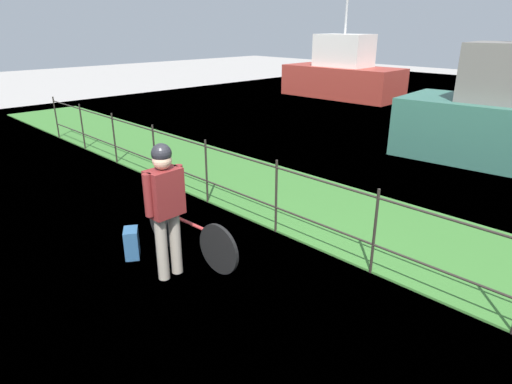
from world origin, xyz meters
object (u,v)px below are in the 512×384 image
Objects in this scene: terrier_dog at (167,178)px; moored_boat_mid at (342,75)px; wooden_crate at (167,194)px; cyclist_person at (165,200)px; backpack_on_paving at (132,243)px; bicycle_main at (189,234)px; moored_boat_near at (506,120)px.

moored_boat_mid is at bearing 116.29° from terrier_dog.
cyclist_person is at bearing -34.55° from wooden_crate.
backpack_on_paving is (-0.14, -0.52, -0.60)m from wooden_crate.
moored_boat_near is (1.32, 7.61, 0.61)m from bicycle_main.
moored_boat_near is 9.75m from moored_boat_mid.
moored_boat_mid is at bearing 146.54° from moored_boat_near.
terrier_dog reaches higher than backpack_on_paving.
wooden_crate is 0.23m from terrier_dog.
backpack_on_paving is 0.09× the size of moored_boat_near.
moored_boat_near is at bearing -33.46° from moored_boat_mid.
backpack_on_paving is at bearing -65.17° from moored_boat_mid.
backpack_on_paving is at bearing -172.32° from cyclist_person.
terrier_dog is 0.07× the size of moored_boat_near.
wooden_crate is 0.76m from cyclist_person.
backpack_on_paving is 14.92m from moored_boat_mid.
wooden_crate reaches higher than backpack_on_paving.
cyclist_person is 8.13m from moored_boat_near.
cyclist_person is 1.10m from backpack_on_paving.
terrier_dog is 14.51m from moored_boat_mid.
bicycle_main is 0.81m from cyclist_person.
moored_boat_near is 0.90× the size of moored_boat_mid.
cyclist_person is at bearing -66.01° from bicycle_main.
backpack_on_paving is (-0.55, -0.54, -0.15)m from bicycle_main.
backpack_on_paving is at bearing -135.58° from bicycle_main.
wooden_crate is 14.50m from moored_boat_mid.
bicycle_main is 0.78m from terrier_dog.
bicycle_main is at bearing -99.86° from moored_boat_near.
cyclist_person is 4.21× the size of backpack_on_paving.
terrier_dog is (-0.38, -0.02, 0.68)m from bicycle_main.
moored_boat_mid is (-6.42, 13.01, -0.09)m from terrier_dog.
moored_boat_mid is at bearing 117.67° from bicycle_main.
terrier_dog is 0.19× the size of cyclist_person.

